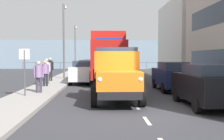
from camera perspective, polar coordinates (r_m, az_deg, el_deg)
The scene contains 21 objects.
ground_plane at distance 22.71m, azimuth 1.25°, elevation -2.28°, with size 80.00×80.00×0.00m, color #38383D.
sidewalk_left at distance 23.52m, azimuth 13.17°, elevation -1.99°, with size 2.21×42.15×0.15m, color #9E9993.
sidewalk_right at distance 22.91m, azimuth -11.00°, elevation -2.09°, with size 2.21×42.15×0.15m, color #9E9993.
road_centreline_markings at distance 22.14m, azimuth 1.34°, elevation -2.40°, with size 0.12×38.04×0.01m.
building_far_block at distance 31.33m, azimuth 19.10°, elevation 6.36°, with size 8.01×10.08×8.08m.
sea_horizon at distance 46.67m, azimuth -0.64°, elevation 3.39°, with size 80.00×0.80×5.00m, color gray.
seawall_railing at distance 43.09m, azimuth -0.49°, elevation 1.33°, with size 28.08×0.08×1.20m.
truck_vintage_orange at distance 11.89m, azimuth 0.92°, elevation -1.19°, with size 2.17×5.64×2.43m.
lorry_cargo_red at distance 20.68m, azimuth -0.92°, elevation 2.98°, with size 2.58×8.20×3.87m.
car_black_kerbside_near at distance 11.32m, azimuth 19.70°, elevation -2.99°, with size 1.87×4.09×1.72m.
car_navy_kerbside_1 at distance 16.24m, azimuth 12.78°, elevation -1.20°, with size 1.75×4.00×1.72m.
car_white_oppositeside_0 at distance 20.28m, azimuth -6.27°, elevation -0.36°, with size 1.80×4.29×1.72m.
car_teal_oppositeside_1 at distance 26.45m, azimuth -5.37°, elevation 0.37°, with size 1.89×4.65×1.72m.
car_grey_oppositeside_2 at distance 33.24m, azimuth -4.76°, elevation 0.86°, with size 1.93×4.37×1.72m.
pedestrian_strolling at distance 14.31m, azimuth -15.50°, elevation -0.85°, with size 0.53×0.34×1.65m.
pedestrian_couple_b at distance 17.39m, azimuth -14.18°, elevation -0.22°, with size 0.53×0.34×1.65m.
pedestrian_couple_a at distance 19.00m, azimuth -13.91°, elevation 0.25°, with size 0.53×0.34×1.76m.
pedestrian_with_bag at distance 21.23m, azimuth -13.19°, elevation 0.63°, with size 0.53×0.34×1.82m.
lamp_post_promenade at distance 23.79m, azimuth -10.31°, elevation 7.59°, with size 0.32×1.14×6.49m.
lamp_post_far at distance 34.95m, azimuth -7.91°, elevation 5.60°, with size 0.32×1.14×5.97m.
street_sign at distance 13.32m, azimuth -18.32°, elevation 1.27°, with size 0.50×0.07×2.25m.
Camera 1 is at (1.44, 9.84, 2.00)m, focal length 42.44 mm.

